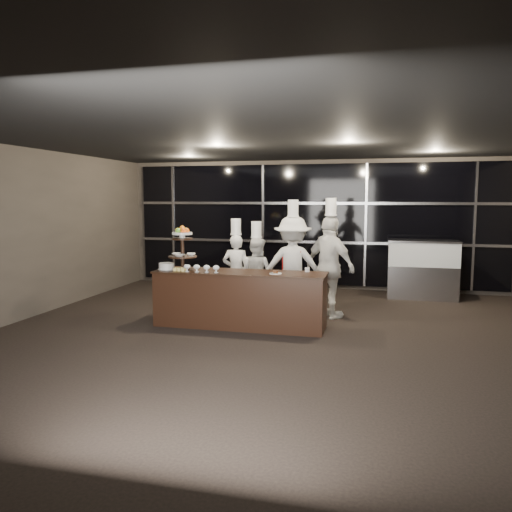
% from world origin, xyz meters
% --- Properties ---
extents(room, '(10.00, 10.00, 10.00)m').
position_xyz_m(room, '(0.00, 0.00, 1.50)').
color(room, black).
rests_on(room, ground).
extents(window_wall, '(8.60, 0.10, 2.80)m').
position_xyz_m(window_wall, '(0.00, 4.94, 1.50)').
color(window_wall, black).
rests_on(window_wall, ground).
extents(buffet_counter, '(2.84, 0.74, 0.92)m').
position_xyz_m(buffet_counter, '(-0.69, 1.10, 0.47)').
color(buffet_counter, black).
rests_on(buffet_counter, ground).
extents(display_stand, '(0.48, 0.48, 0.74)m').
position_xyz_m(display_stand, '(-1.69, 1.10, 1.34)').
color(display_stand, black).
rests_on(display_stand, buffet_counter).
extents(compotes, '(0.61, 0.11, 0.12)m').
position_xyz_m(compotes, '(-1.28, 0.88, 1.00)').
color(compotes, silver).
rests_on(compotes, buffet_counter).
extents(layer_cake, '(0.30, 0.30, 0.11)m').
position_xyz_m(layer_cake, '(-1.97, 1.05, 0.97)').
color(layer_cake, white).
rests_on(layer_cake, buffet_counter).
extents(pastry_squares, '(0.20, 0.12, 0.05)m').
position_xyz_m(pastry_squares, '(-1.67, 0.93, 0.95)').
color(pastry_squares, '#FDE57B').
rests_on(pastry_squares, buffet_counter).
extents(small_plate, '(0.20, 0.20, 0.05)m').
position_xyz_m(small_plate, '(-0.07, 1.00, 0.94)').
color(small_plate, white).
rests_on(small_plate, buffet_counter).
extents(chef_cup, '(0.08, 0.08, 0.07)m').
position_xyz_m(chef_cup, '(0.38, 1.35, 0.96)').
color(chef_cup, white).
rests_on(chef_cup, buffet_counter).
extents(display_case, '(1.44, 0.63, 1.24)m').
position_xyz_m(display_case, '(2.42, 4.30, 0.69)').
color(display_case, '#A5A5AA').
rests_on(display_case, ground).
extents(chef_a, '(0.55, 0.38, 1.74)m').
position_xyz_m(chef_a, '(-1.10, 2.28, 0.76)').
color(chef_a, silver).
rests_on(chef_a, ground).
extents(chef_b, '(0.82, 0.73, 1.69)m').
position_xyz_m(chef_b, '(-0.72, 2.33, 0.71)').
color(chef_b, white).
rests_on(chef_b, ground).
extents(chef_c, '(1.25, 0.84, 2.09)m').
position_xyz_m(chef_c, '(-0.00, 2.17, 0.90)').
color(chef_c, silver).
rests_on(chef_c, ground).
extents(chef_d, '(1.12, 1.00, 2.12)m').
position_xyz_m(chef_d, '(0.68, 2.08, 0.93)').
color(chef_d, white).
rests_on(chef_d, ground).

